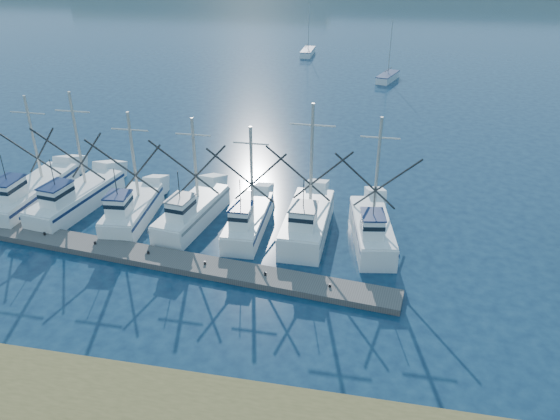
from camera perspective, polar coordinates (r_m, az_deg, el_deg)
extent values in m
plane|color=#0C1F35|center=(29.37, 1.57, -13.25)|extent=(500.00, 500.00, 0.00)
cube|color=#58524E|center=(35.97, -12.18, -5.02)|extent=(30.47, 5.44, 0.41)
cube|color=white|center=(46.32, -24.45, 1.45)|extent=(2.73, 9.21, 1.50)
cube|color=white|center=(44.05, -26.47, 1.87)|extent=(1.55, 2.26, 1.50)
cylinder|color=#B7B2A8|center=(46.04, -24.37, 6.85)|extent=(0.22, 0.22, 6.64)
cube|color=white|center=(44.09, -20.45, 0.94)|extent=(3.73, 9.04, 1.48)
cube|color=white|center=(41.80, -22.27, 1.41)|extent=(1.75, 2.33, 1.50)
cylinder|color=#B7B2A8|center=(43.65, -20.41, 6.93)|extent=(0.22, 0.22, 7.22)
cube|color=white|center=(41.15, -15.13, -0.21)|extent=(3.09, 7.22, 1.39)
cube|color=white|center=(39.10, -16.48, 0.46)|extent=(1.59, 1.83, 1.50)
cylinder|color=#B7B2A8|center=(40.54, -15.09, 5.50)|extent=(0.22, 0.22, 6.48)
cube|color=white|center=(39.82, -9.13, -0.47)|extent=(3.43, 8.12, 1.45)
cube|color=white|center=(37.49, -10.31, 0.10)|extent=(1.61, 2.09, 1.50)
cylinder|color=#B7B2A8|center=(39.38, -8.89, 5.28)|extent=(0.22, 0.22, 6.09)
cube|color=white|center=(38.44, -3.31, -1.33)|extent=(2.44, 7.36, 1.32)
cube|color=white|center=(36.19, -4.10, -0.77)|extent=(1.35, 1.81, 1.50)
cylinder|color=#B7B2A8|center=(37.93, -3.00, 4.41)|extent=(0.22, 0.22, 6.00)
cube|color=white|center=(37.90, 2.86, -1.49)|extent=(2.84, 7.92, 1.64)
cube|color=white|center=(35.39, 2.42, -0.82)|extent=(1.62, 1.94, 1.50)
cylinder|color=#B7B2A8|center=(37.17, 3.33, 5.61)|extent=(0.22, 0.22, 7.39)
cube|color=white|center=(37.51, 9.56, -2.28)|extent=(3.57, 7.87, 1.57)
cube|color=white|center=(35.06, 9.60, -1.65)|extent=(1.64, 2.05, 1.50)
cylinder|color=#B7B2A8|center=(36.82, 10.16, 4.43)|extent=(0.22, 0.22, 6.89)
cube|color=white|center=(79.87, 11.18, 13.42)|extent=(3.19, 5.73, 0.90)
cylinder|color=#B7B2A8|center=(79.31, 11.45, 16.31)|extent=(0.12, 0.12, 7.20)
cube|color=white|center=(95.34, 2.92, 16.12)|extent=(1.72, 5.88, 0.90)
cylinder|color=#B7B2A8|center=(94.92, 3.00, 18.55)|extent=(0.12, 0.12, 7.20)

